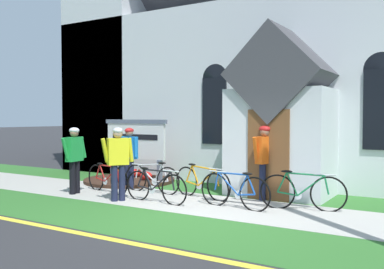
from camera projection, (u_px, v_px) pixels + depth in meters
name	position (u px, v px, depth m)	size (l,w,h in m)	color
ground	(269.00, 189.00, 11.57)	(140.00, 140.00, 0.00)	#2B2B2D
sidewalk_slab	(158.00, 199.00, 10.18)	(32.00, 2.14, 0.01)	#A8A59E
grass_verge	(97.00, 215.00, 8.45)	(32.00, 1.92, 0.01)	#2D6628
church_lawn	(200.00, 187.00, 11.82)	(24.00, 1.70, 0.01)	#2D6628
curb_paint_stripe	(52.00, 228.00, 7.50)	(28.00, 0.16, 0.01)	yellow
church_building	(269.00, 35.00, 16.84)	(13.14, 12.66, 14.65)	silver
church_sign	(135.00, 141.00, 13.03)	(2.32, 0.20, 1.85)	slate
flower_bed	(130.00, 179.00, 12.83)	(2.67, 2.67, 0.34)	#382319
bicycle_yellow	(107.00, 178.00, 11.01)	(1.68, 0.43, 0.76)	black
bicycle_black	(302.00, 192.00, 8.92)	(1.72, 0.47, 0.84)	black
bicycle_green	(202.00, 182.00, 10.24)	(1.74, 0.46, 0.82)	black
bicycle_orange	(152.00, 178.00, 10.99)	(1.76, 0.12, 0.82)	black
bicycle_white	(155.00, 186.00, 9.71)	(1.76, 0.17, 0.80)	black
bicycle_silver	(235.00, 191.00, 9.10)	(1.71, 0.23, 0.80)	black
cyclist_in_orange_jersey	(129.00, 153.00, 11.57)	(0.64, 0.28, 1.64)	#191E38
cyclist_in_white_jersey	(118.00, 158.00, 9.84)	(0.47, 0.63, 1.69)	#191E38
cyclist_in_blue_jersey	(74.00, 155.00, 10.78)	(0.29, 0.79, 1.67)	black
cyclist_in_green_jersey	(265.00, 156.00, 9.95)	(0.33, 0.72, 1.73)	#191E38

